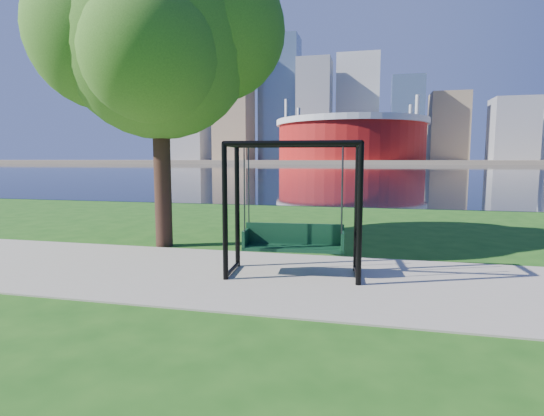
% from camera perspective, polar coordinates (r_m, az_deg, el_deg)
% --- Properties ---
extents(ground, '(900.00, 900.00, 0.00)m').
position_cam_1_polar(ground, '(8.68, 0.52, -8.49)').
color(ground, '#1E5114').
rests_on(ground, ground).
extents(path, '(120.00, 4.00, 0.03)m').
position_cam_1_polar(path, '(8.20, -0.26, -9.27)').
color(path, '#9E937F').
rests_on(path, ground).
extents(river, '(900.00, 180.00, 0.02)m').
position_cam_1_polar(river, '(110.21, 12.31, 5.20)').
color(river, black).
rests_on(river, ground).
extents(far_bank, '(900.00, 228.00, 2.00)m').
position_cam_1_polar(far_bank, '(314.18, 12.96, 6.12)').
color(far_bank, '#937F60').
rests_on(far_bank, ground).
extents(stadium, '(83.00, 83.00, 32.00)m').
position_cam_1_polar(stadium, '(243.76, 10.55, 9.22)').
color(stadium, maroon).
rests_on(stadium, far_bank).
extents(skyline, '(392.00, 66.00, 96.50)m').
position_cam_1_polar(skyline, '(329.35, 12.37, 12.23)').
color(skyline, gray).
rests_on(skyline, far_bank).
extents(swing, '(2.61, 1.30, 2.58)m').
position_cam_1_polar(swing, '(8.11, 2.92, -0.55)').
color(swing, black).
rests_on(swing, ground).
extents(park_tree, '(6.10, 5.51, 7.58)m').
position_cam_1_polar(park_tree, '(11.73, -15.13, 21.20)').
color(park_tree, black).
rests_on(park_tree, ground).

